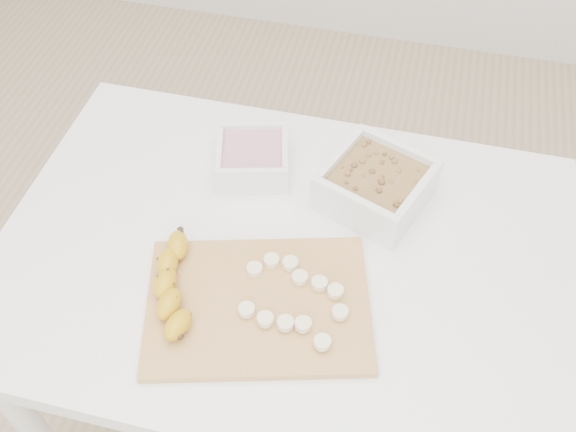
% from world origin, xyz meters
% --- Properties ---
extents(ground, '(3.50, 3.50, 0.00)m').
position_xyz_m(ground, '(0.00, 0.00, 0.00)').
color(ground, '#C6AD89').
rests_on(ground, ground).
extents(table, '(1.00, 0.70, 0.75)m').
position_xyz_m(table, '(0.00, 0.00, 0.65)').
color(table, white).
rests_on(table, ground).
extents(bowl_yogurt, '(0.16, 0.16, 0.06)m').
position_xyz_m(bowl_yogurt, '(-0.10, 0.18, 0.78)').
color(bowl_yogurt, white).
rests_on(bowl_yogurt, table).
extents(bowl_granola, '(0.22, 0.22, 0.08)m').
position_xyz_m(bowl_granola, '(0.13, 0.15, 0.79)').
color(bowl_granola, white).
rests_on(bowl_granola, table).
extents(cutting_board, '(0.41, 0.34, 0.01)m').
position_xyz_m(cutting_board, '(-0.01, -0.12, 0.76)').
color(cutting_board, tan).
rests_on(cutting_board, table).
extents(banana, '(0.08, 0.21, 0.03)m').
position_xyz_m(banana, '(-0.15, -0.13, 0.78)').
color(banana, '#C1900F').
rests_on(banana, cutting_board).
extents(banana_slices, '(0.18, 0.16, 0.02)m').
position_xyz_m(banana_slices, '(0.04, -0.10, 0.77)').
color(banana_slices, '#F7E4BB').
rests_on(banana_slices, cutting_board).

